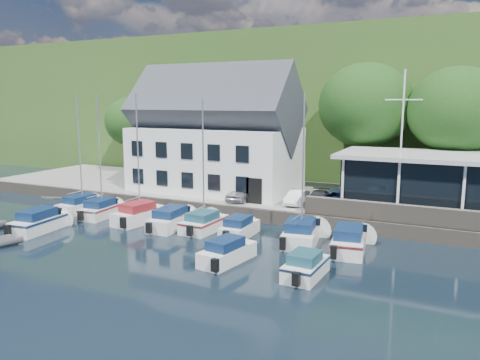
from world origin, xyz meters
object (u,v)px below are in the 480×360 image
Objects in this scene: car_blue at (336,199)px; boat_r1_2 at (138,159)px; boat_r2_0 at (41,220)px; boat_r1_7 at (349,238)px; boat_r1_3 at (173,217)px; boat_r1_0 at (80,160)px; harbor_building at (216,141)px; boat_r1_6 at (303,169)px; car_silver at (241,192)px; boat_r1_4 at (203,170)px; boat_r1_5 at (240,226)px; boat_r2_3 at (227,250)px; boat_r2_4 at (306,264)px; flagpole at (401,145)px; car_dgrey at (318,199)px; club_pavilion at (433,182)px; boat_r1_1 at (100,161)px; car_white at (297,197)px.

boat_r1_2 is at bearing -140.16° from car_blue.
car_blue is at bearing 27.19° from boat_r2_0.
boat_r1_3 is at bearing 172.88° from boat_r1_7.
boat_r1_0 is at bearing 100.17° from boat_r2_0.
boat_r1_0 is 1.32× the size of boat_r1_7.
boat_r1_6 is at bearing -39.51° from harbor_building.
car_silver is 0.45× the size of boat_r1_4.
harbor_building is 3.78× the size of car_silver.
boat_r1_6 is (6.95, -5.85, 3.05)m from car_silver.
boat_r2_3 is (1.56, -4.81, 0.02)m from boat_r1_5.
harbor_building is 3.18× the size of boat_r2_4.
boat_r1_0 is at bearing -167.82° from flagpole.
car_dgrey is at bearing 49.40° from boat_r1_4.
boat_r1_2 reaches higher than boat_r2_0.
boat_r1_2 reaches higher than boat_r1_5.
harbor_building is at bearing 90.85° from boat_r1_2.
boat_r1_2 is (-5.34, -6.12, 3.07)m from car_silver.
boat_r1_2 is 1.88× the size of boat_r1_5.
club_pavilion reaches higher than boat_r2_0.
boat_r2_4 is at bearing -12.54° from boat_r1_0.
boat_r1_1 reaches higher than boat_r1_4.
boat_r1_6 reaches higher than boat_r1_5.
boat_r1_4 reaches higher than car_dgrey.
boat_r1_6 is at bearing 10.00° from boat_r1_2.
boat_r1_2 is (-19.29, -8.83, 1.67)m from club_pavilion.
boat_r1_4 is (9.07, -0.08, -0.13)m from boat_r1_1.
boat_r1_7 is (3.84, -6.50, -0.80)m from car_dgrey.
boat_r1_2 is at bearing -157.29° from car_dgrey.
boat_r1_4 is at bearing -154.15° from flagpole.
boat_r1_1 reaches higher than car_white.
car_white is 9.64m from boat_r1_3.
boat_r1_0 reaches higher than club_pavilion.
boat_r2_0 reaches higher than boat_r1_3.
boat_r1_1 is 0.92× the size of boat_r1_2.
club_pavilion is at bearing 37.58° from boat_r1_5.
boat_r1_4 reaches higher than boat_r1_3.
car_dgrey is 0.41× the size of boat_r1_6.
boat_r1_3 is at bearing -133.65° from car_blue.
boat_r1_6 is at bearing 112.82° from boat_r2_4.
boat_r1_2 is 15.72m from boat_r2_4.
car_white is 1.70m from car_dgrey.
boat_r2_0 is (-17.09, -4.98, -3.92)m from boat_r1_6.
car_white is (-9.50, -2.22, -1.51)m from club_pavilion.
boat_r2_0 is at bearing -152.35° from car_dgrey.
car_blue reaches higher than car_silver.
boat_r2_3 is at bearing -71.60° from car_silver.
boat_r2_0 is 19.10m from boat_r2_4.
flagpole reaches higher than harbor_building.
boat_r1_0 is 1.87× the size of boat_r2_4.
car_silver is 0.39× the size of flagpole.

